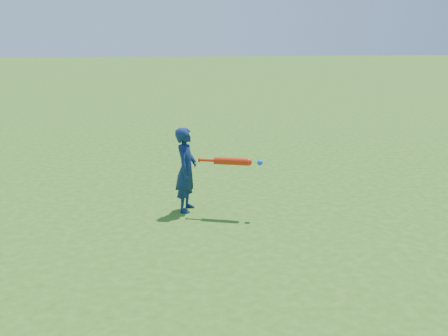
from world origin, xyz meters
name	(u,v)px	position (x,y,z in m)	size (l,w,h in m)	color
ground	(219,225)	(0.00, 0.00, 0.00)	(80.00, 80.00, 0.00)	#2B5F16
child	(186,170)	(-0.38, 0.57, 0.55)	(0.40, 0.27, 1.11)	#10224C
bat_swing	(234,161)	(0.22, 0.35, 0.71)	(0.80, 0.27, 0.09)	red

